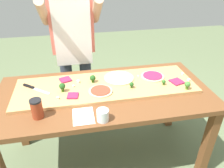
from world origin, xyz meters
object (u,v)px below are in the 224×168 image
Objects in this scene: pizza_whole_white_garlic at (119,78)px; cheese_crumble_c at (74,86)px; cheese_crumble_f at (189,80)px; sauce_jar at (37,109)px; broccoli_floret_back_right at (62,87)px; chefs_knife at (33,88)px; prep_table at (105,102)px; broccoli_floret_center_left at (93,78)px; cook_center at (73,41)px; pizza_slice_near_left at (73,96)px; cheese_crumble_d at (182,74)px; cheese_crumble_a at (78,81)px; cheese_crumble_b at (138,76)px; pizza_whole_tomato_red at (101,91)px; cheese_crumble_e at (58,98)px; broccoli_floret_front_right at (164,82)px; broccoli_floret_front_mid at (187,85)px; pizza_slice_far_right at (177,82)px; pizza_slice_center at (65,80)px; flour_cup at (103,116)px; recipe_note at (83,116)px; pizza_whole_beet_magenta at (153,76)px; broccoli_floret_front_left at (132,85)px.

pizza_whole_white_garlic is 18.11× the size of cheese_crumble_c.
sauce_jar reaches higher than cheese_crumble_f.
chefs_knife is at bearing 158.81° from broccoli_floret_back_right.
broccoli_floret_center_left is (-0.08, 0.13, 0.16)m from prep_table.
cook_center reaches higher than broccoli_floret_back_right.
pizza_slice_near_left is 4.59× the size of cheese_crumble_d.
cheese_crumble_b is (0.52, 0.00, -0.00)m from cheese_crumble_a.
pizza_slice_near_left is (-0.22, -0.03, -0.00)m from pizza_whole_tomato_red.
pizza_whole_tomato_red is 0.73× the size of pizza_whole_white_garlic.
broccoli_floret_center_left is 0.04× the size of cook_center.
cheese_crumble_e reaches higher than pizza_whole_tomato_red.
cook_center is (-0.69, 0.63, 0.18)m from broccoli_floret_front_right.
cheese_crumble_b is at bearing 133.45° from broccoli_floret_front_right.
broccoli_floret_center_left is (-0.72, 0.25, -0.00)m from broccoli_floret_front_mid.
pizza_slice_far_right and pizza_slice_center have the same top height.
broccoli_floret_front_mid reaches higher than cheese_crumble_a.
cheese_crumble_c is (-0.86, 0.09, 0.00)m from pizza_slice_far_right.
chefs_knife is 2.77× the size of pizza_slice_near_left.
broccoli_floret_center_left is 0.13m from cheese_crumble_a.
flour_cup is (-0.71, -0.22, -0.03)m from broccoli_floret_front_mid.
pizza_slice_near_left is at bearing 105.09° from recipe_note.
pizza_whole_beet_magenta is 0.30m from cheese_crumble_f.
pizza_whole_beet_magenta is 0.30m from pizza_whole_white_garlic.
flour_cup is at bearing -162.75° from broccoli_floret_front_mid.
broccoli_floret_front_right reaches higher than cheese_crumble_b.
prep_table is at bearing -33.92° from pizza_slice_center.
broccoli_floret_front_left is at bearing 4.18° from pizza_slice_near_left.
broccoli_floret_front_mid reaches higher than recipe_note.
pizza_whole_white_garlic is 0.23m from broccoli_floret_center_left.
broccoli_floret_back_right is at bearing 176.14° from broccoli_floret_front_right.
pizza_whole_white_garlic is 1.85× the size of sauce_jar.
pizza_slice_center is 0.05× the size of cook_center.
broccoli_floret_front_mid is (0.90, -0.07, 0.04)m from pizza_slice_near_left.
cheese_crumble_b is 0.77× the size of cheese_crumble_e.
sauce_jar is (-0.45, -0.20, 0.04)m from pizza_whole_tomato_red.
cheese_crumble_f is 0.15× the size of sauce_jar.
pizza_slice_center is at bearing 103.17° from recipe_note.
prep_table is 0.28m from cheese_crumble_a.
pizza_slice_center is 0.83m from broccoli_floret_front_right.
prep_table is 0.39m from pizza_slice_center.
prep_table is 33.70× the size of broccoli_floret_front_left.
cheese_crumble_d is 0.83× the size of cheese_crumble_f.
cheese_crumble_e is (-0.69, -0.22, 0.00)m from cheese_crumble_b.
prep_table is 20.64× the size of flour_cup.
broccoli_floret_front_mid is 0.77m from broccoli_floret_center_left.
pizza_slice_center is at bearing 163.79° from broccoli_floret_front_right.
sauce_jar is (-1.13, -0.10, 0.01)m from broccoli_floret_front_mid.
broccoli_floret_front_right is at bearing -42.32° from cook_center.
broccoli_floret_center_left is at bearing 74.30° from recipe_note.
broccoli_floret_center_left is 0.35× the size of recipe_note.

